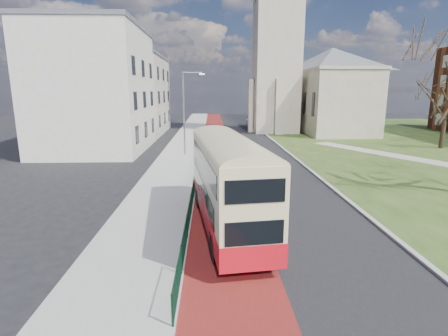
{
  "coord_description": "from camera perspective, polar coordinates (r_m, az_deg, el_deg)",
  "views": [
    {
      "loc": [
        -1.87,
        -16.32,
        6.37
      ],
      "look_at": [
        -1.15,
        3.25,
        2.0
      ],
      "focal_mm": 28.0,
      "sensor_mm": 36.0,
      "label": 1
    }
  ],
  "objects": [
    {
      "name": "winter_tree_far",
      "position": [
        45.59,
        32.74,
        10.14
      ],
      "size": [
        6.99,
        6.99,
        8.59
      ],
      "rotation": [
        0.0,
        0.0,
        0.22
      ],
      "color": "black",
      "rests_on": "grass_green"
    },
    {
      "name": "kerb_west",
      "position": [
        36.88,
        -3.85,
        2.7
      ],
      "size": [
        0.25,
        120.0,
        0.13
      ],
      "primitive_type": "cube",
      "color": "#999993",
      "rests_on": "ground"
    },
    {
      "name": "pedestrian_railing",
      "position": [
        21.17,
        -4.97,
        -3.42
      ],
      "size": [
        0.07,
        24.0,
        1.12
      ],
      "color": "#0B3321",
      "rests_on": "ground"
    },
    {
      "name": "streetlamp",
      "position": [
        34.46,
        -6.32,
        9.55
      ],
      "size": [
        2.13,
        0.18,
        8.0
      ],
      "color": "gray",
      "rests_on": "pavement_west"
    },
    {
      "name": "kerb_east",
      "position": [
        39.65,
        9.52,
        3.25
      ],
      "size": [
        0.25,
        80.0,
        0.13
      ],
      "primitive_type": "cube",
      "color": "#999993",
      "rests_on": "ground"
    },
    {
      "name": "bus_lane",
      "position": [
        36.88,
        -1.05,
        2.64
      ],
      "size": [
        3.4,
        120.0,
        0.01
      ],
      "primitive_type": "cube",
      "color": "#591414",
      "rests_on": "ground"
    },
    {
      "name": "bus",
      "position": [
        16.04,
        0.61,
        -1.78
      ],
      "size": [
        3.57,
        10.24,
        4.19
      ],
      "rotation": [
        0.0,
        0.0,
        0.13
      ],
      "color": "#B5101A",
      "rests_on": "ground"
    },
    {
      "name": "street_block_far",
      "position": [
        55.66,
        -15.01,
        11.53
      ],
      "size": [
        10.3,
        16.3,
        11.5
      ],
      "color": "#B4AA98",
      "rests_on": "ground"
    },
    {
      "name": "ground",
      "position": [
        17.62,
        4.17,
        -8.65
      ],
      "size": [
        160.0,
        160.0,
        0.0
      ],
      "primitive_type": "plane",
      "color": "black",
      "rests_on": "ground"
    },
    {
      "name": "road_carriageway",
      "position": [
        37.03,
        3.14,
        2.66
      ],
      "size": [
        9.0,
        120.0,
        0.01
      ],
      "primitive_type": "cube",
      "color": "black",
      "rests_on": "ground"
    },
    {
      "name": "pavement_west",
      "position": [
        37.0,
        -6.95,
        2.66
      ],
      "size": [
        4.0,
        120.0,
        0.12
      ],
      "primitive_type": "cube",
      "color": "gray",
      "rests_on": "ground"
    },
    {
      "name": "street_block_near",
      "position": [
        40.2,
        -20.14,
        12.03
      ],
      "size": [
        10.3,
        14.3,
        13.0
      ],
      "color": "beige",
      "rests_on": "ground"
    },
    {
      "name": "gothic_church",
      "position": [
        56.61,
        13.42,
        19.11
      ],
      "size": [
        16.38,
        18.0,
        40.0
      ],
      "color": "gray",
      "rests_on": "ground"
    }
  ]
}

